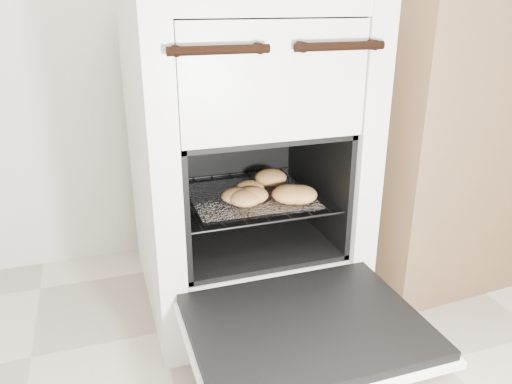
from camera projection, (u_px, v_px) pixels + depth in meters
The scene contains 6 objects.
stove at pixel (241, 160), 1.44m from camera, with size 0.58×0.64×0.89m.
oven_door at pixel (306, 328), 1.09m from camera, with size 0.52×0.40×0.04m.
oven_rack at pixel (247, 196), 1.41m from camera, with size 0.42×0.40×0.01m.
foil_sheet at pixel (249, 196), 1.39m from camera, with size 0.33×0.29×0.01m, color white.
baked_rolls at pixel (267, 191), 1.36m from camera, with size 0.27×0.28×0.05m.
counter at pixel (467, 128), 1.71m from camera, with size 0.90×0.60×0.90m, color brown.
Camera 1 is at (-0.45, -0.14, 0.86)m, focal length 35.00 mm.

